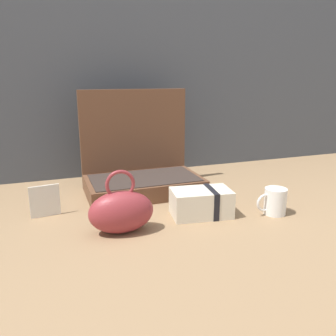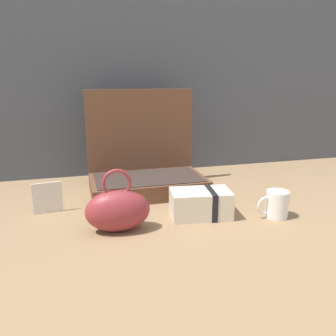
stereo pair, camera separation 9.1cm
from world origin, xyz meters
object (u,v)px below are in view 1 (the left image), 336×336
Objects in this scene: open_suitcase at (141,168)px; cream_toiletry_bag at (202,203)px; teal_pouch_handbag at (121,211)px; coffee_mug at (275,201)px; info_card_left at (45,201)px.

cream_toiletry_bag is at bearing -69.79° from open_suitcase.
teal_pouch_handbag is 0.55m from coffee_mug.
teal_pouch_handbag reaches higher than cream_toiletry_bag.
teal_pouch_handbag is at bearing -51.34° from info_card_left.
cream_toiletry_bag reaches higher than coffee_mug.
cream_toiletry_bag is 1.91× the size of coffee_mug.
open_suitcase is 0.43m from info_card_left.
cream_toiletry_bag is 1.95× the size of info_card_left.
info_card_left is (-0.52, 0.18, 0.01)m from cream_toiletry_bag.
teal_pouch_handbag reaches higher than info_card_left.
info_card_left reaches higher than coffee_mug.
teal_pouch_handbag is at bearing 176.20° from coffee_mug.
open_suitcase is 2.14× the size of cream_toiletry_bag.
open_suitcase is 2.27× the size of teal_pouch_handbag.
cream_toiletry_bag is at bearing 7.71° from teal_pouch_handbag.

